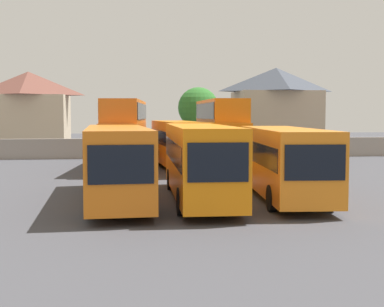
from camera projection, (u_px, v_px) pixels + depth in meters
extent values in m
plane|color=#424247|center=(171.00, 164.00, 42.94)|extent=(140.00, 140.00, 0.00)
cube|color=gray|center=(166.00, 148.00, 48.63)|extent=(56.00, 0.50, 1.80)
cube|color=orange|center=(117.00, 161.00, 24.29)|extent=(3.17, 11.83, 3.03)
cube|color=black|center=(121.00, 165.00, 18.48)|extent=(2.28, 0.19, 1.36)
cube|color=black|center=(117.00, 153.00, 24.26)|extent=(3.16, 10.89, 0.95)
cylinder|color=black|center=(150.00, 202.00, 21.01)|extent=(0.35, 1.11, 1.10)
cylinder|color=black|center=(88.00, 203.00, 20.62)|extent=(0.35, 1.11, 1.10)
cylinder|color=black|center=(138.00, 179.00, 28.15)|extent=(0.35, 1.11, 1.10)
cylinder|color=black|center=(92.00, 180.00, 27.76)|extent=(0.35, 1.11, 1.10)
cube|color=orange|center=(199.00, 159.00, 24.61)|extent=(2.65, 11.65, 3.11)
cube|color=black|center=(218.00, 162.00, 18.81)|extent=(2.17, 0.11, 1.40)
cube|color=black|center=(199.00, 151.00, 24.59)|extent=(2.68, 10.72, 0.98)
cylinder|color=black|center=(238.00, 201.00, 21.25)|extent=(0.32, 1.10, 1.10)
cylinder|color=black|center=(181.00, 201.00, 21.03)|extent=(0.32, 1.10, 1.10)
cylinder|color=black|center=(213.00, 179.00, 28.40)|extent=(0.32, 1.10, 1.10)
cylinder|color=black|center=(170.00, 179.00, 28.17)|extent=(0.32, 1.10, 1.10)
cube|color=orange|center=(283.00, 160.00, 25.07)|extent=(3.29, 10.75, 2.96)
cube|color=black|center=(315.00, 163.00, 19.74)|extent=(2.27, 0.23, 1.33)
cube|color=black|center=(284.00, 152.00, 25.04)|extent=(3.27, 9.91, 0.93)
cylinder|color=black|center=(329.00, 198.00, 21.95)|extent=(0.37, 1.12, 1.10)
cylinder|color=black|center=(272.00, 198.00, 21.83)|extent=(0.37, 1.12, 1.10)
cylinder|color=black|center=(292.00, 179.00, 28.50)|extent=(0.37, 1.12, 1.10)
cylinder|color=black|center=(247.00, 179.00, 28.38)|extent=(0.37, 1.12, 1.10)
cube|color=orange|center=(125.00, 143.00, 38.63)|extent=(3.36, 11.54, 3.03)
cube|color=black|center=(117.00, 143.00, 32.92)|extent=(2.16, 0.25, 1.36)
cube|color=black|center=(125.00, 138.00, 38.60)|extent=(3.33, 10.63, 0.95)
cube|color=orange|center=(125.00, 111.00, 38.75)|extent=(3.27, 10.96, 1.58)
cube|color=black|center=(125.00, 111.00, 38.75)|extent=(3.31, 10.41, 1.10)
cylinder|color=black|center=(138.00, 166.00, 35.25)|extent=(0.39, 1.12, 1.10)
cylinder|color=black|center=(103.00, 166.00, 35.17)|extent=(0.39, 1.12, 1.10)
cylinder|color=black|center=(144.00, 158.00, 42.28)|extent=(0.39, 1.12, 1.10)
cylinder|color=black|center=(115.00, 158.00, 42.20)|extent=(0.39, 1.12, 1.10)
cube|color=orange|center=(179.00, 143.00, 38.65)|extent=(3.47, 11.99, 3.10)
cube|color=black|center=(195.00, 142.00, 32.82)|extent=(2.25, 0.26, 1.40)
cube|color=black|center=(179.00, 138.00, 38.62)|extent=(3.44, 11.05, 0.98)
cylinder|color=black|center=(206.00, 166.00, 35.39)|extent=(0.39, 1.12, 1.10)
cylinder|color=black|center=(171.00, 167.00, 34.94)|extent=(0.39, 1.12, 1.10)
cylinder|color=black|center=(186.00, 157.00, 42.56)|extent=(0.39, 1.12, 1.10)
cylinder|color=black|center=(156.00, 158.00, 42.11)|extent=(0.39, 1.12, 1.10)
cube|color=orange|center=(221.00, 143.00, 39.32)|extent=(2.42, 10.18, 3.04)
cube|color=black|center=(234.00, 141.00, 34.23)|extent=(2.12, 0.08, 1.37)
cube|color=black|center=(221.00, 138.00, 39.29)|extent=(2.46, 9.37, 0.96)
cube|color=orange|center=(221.00, 111.00, 39.40)|extent=(2.37, 9.67, 1.61)
cube|color=black|center=(221.00, 111.00, 39.40)|extent=(2.46, 9.17, 1.13)
cylinder|color=black|center=(245.00, 165.00, 36.41)|extent=(0.30, 1.10, 1.10)
cylinder|color=black|center=(213.00, 165.00, 36.16)|extent=(0.30, 1.10, 1.10)
cylinder|color=black|center=(228.00, 157.00, 42.67)|extent=(0.30, 1.10, 1.10)
cylinder|color=black|center=(200.00, 158.00, 42.41)|extent=(0.30, 1.10, 1.10)
cube|color=#C6B293|center=(29.00, 124.00, 56.01)|extent=(7.86, 6.47, 5.96)
pyramid|color=brown|center=(28.00, 83.00, 55.70)|extent=(8.25, 6.80, 2.44)
cube|color=tan|center=(276.00, 121.00, 59.39)|extent=(8.74, 7.24, 6.48)
pyramid|color=#3D424C|center=(276.00, 80.00, 59.05)|extent=(9.18, 7.60, 2.60)
cylinder|color=brown|center=(198.00, 139.00, 51.43)|extent=(0.49, 0.49, 3.24)
sphere|color=#2D6B28|center=(198.00, 108.00, 51.21)|extent=(3.90, 3.90, 3.90)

